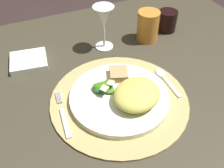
# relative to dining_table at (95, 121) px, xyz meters

# --- Properties ---
(dining_table) EXTENTS (1.37, 0.89, 0.73)m
(dining_table) POSITION_rel_dining_table_xyz_m (0.00, 0.00, 0.00)
(dining_table) COLOR #3B3527
(dining_table) RESTS_ON ground
(placemat) EXTENTS (0.38, 0.38, 0.01)m
(placemat) POSITION_rel_dining_table_xyz_m (0.04, -0.10, 0.18)
(placemat) COLOR tan
(placemat) RESTS_ON dining_table
(dinner_plate) EXTENTS (0.27, 0.27, 0.02)m
(dinner_plate) POSITION_rel_dining_table_xyz_m (0.04, -0.10, 0.20)
(dinner_plate) COLOR silver
(dinner_plate) RESTS_ON placemat
(pasta_serving) EXTENTS (0.18, 0.17, 0.04)m
(pasta_serving) POSITION_rel_dining_table_xyz_m (0.08, -0.13, 0.23)
(pasta_serving) COLOR #D6C859
(pasta_serving) RESTS_ON dinner_plate
(salad_greens) EXTENTS (0.08, 0.06, 0.03)m
(salad_greens) POSITION_rel_dining_table_xyz_m (0.01, -0.06, 0.21)
(salad_greens) COLOR #427820
(salad_greens) RESTS_ON dinner_plate
(bread_piece) EXTENTS (0.07, 0.07, 0.02)m
(bread_piece) POSITION_rel_dining_table_xyz_m (0.07, -0.03, 0.21)
(bread_piece) COLOR tan
(bread_piece) RESTS_ON dinner_plate
(fork) EXTENTS (0.03, 0.17, 0.00)m
(fork) POSITION_rel_dining_table_xyz_m (-0.11, -0.10, 0.19)
(fork) COLOR silver
(fork) RESTS_ON placemat
(spoon) EXTENTS (0.03, 0.13, 0.01)m
(spoon) POSITION_rel_dining_table_xyz_m (0.20, -0.08, 0.19)
(spoon) COLOR silver
(spoon) RESTS_ON placemat
(napkin) EXTENTS (0.13, 0.12, 0.02)m
(napkin) POSITION_rel_dining_table_xyz_m (-0.15, 0.17, 0.19)
(napkin) COLOR white
(napkin) RESTS_ON dining_table
(wine_glass) EXTENTS (0.07, 0.07, 0.15)m
(wine_glass) POSITION_rel_dining_table_xyz_m (0.10, 0.15, 0.29)
(wine_glass) COLOR silver
(wine_glass) RESTS_ON dining_table
(amber_tumbler) EXTENTS (0.08, 0.08, 0.11)m
(amber_tumbler) POSITION_rel_dining_table_xyz_m (0.26, 0.14, 0.23)
(amber_tumbler) COLOR orange
(amber_tumbler) RESTS_ON dining_table
(dark_tumbler) EXTENTS (0.07, 0.07, 0.08)m
(dark_tumbler) POSITION_rel_dining_table_xyz_m (0.36, 0.16, 0.22)
(dark_tumbler) COLOR black
(dark_tumbler) RESTS_ON dining_table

